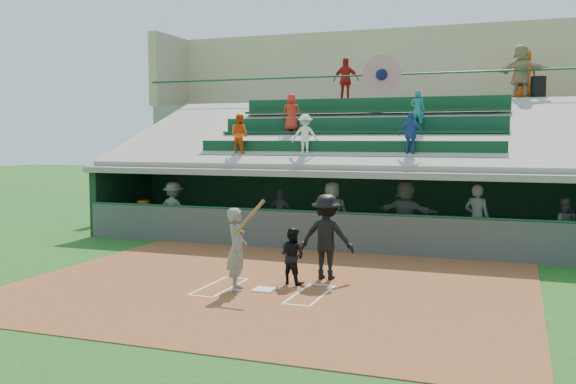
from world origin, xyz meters
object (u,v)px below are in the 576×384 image
(white_table, at_px, (144,223))
(water_cooler, at_px, (144,207))
(home_plate, at_px, (264,290))
(batter_at_plate, at_px, (237,249))
(trash_bin, at_px, (538,88))
(catcher, at_px, (292,256))

(white_table, xyz_separation_m, water_cooler, (-0.00, -0.01, 0.55))
(white_table, bearing_deg, home_plate, -27.92)
(batter_at_plate, bearing_deg, trash_bin, 64.19)
(home_plate, xyz_separation_m, catcher, (0.35, 0.80, 0.61))
(trash_bin, bearing_deg, water_cooler, -152.41)
(white_table, bearing_deg, catcher, -22.49)
(water_cooler, bearing_deg, home_plate, -41.72)
(home_plate, height_order, batter_at_plate, batter_at_plate)
(home_plate, height_order, water_cooler, water_cooler)
(trash_bin, bearing_deg, white_table, -152.43)
(home_plate, bearing_deg, batter_at_plate, -161.37)
(catcher, distance_m, white_table, 8.78)
(catcher, distance_m, water_cooler, 8.77)
(batter_at_plate, xyz_separation_m, water_cooler, (-6.19, 6.17, 0.03))
(water_cooler, height_order, trash_bin, trash_bin)
(white_table, relative_size, water_cooler, 1.81)
(home_plate, height_order, catcher, catcher)
(home_plate, xyz_separation_m, water_cooler, (-6.72, 5.99, 0.90))
(batter_at_plate, bearing_deg, catcher, 48.00)
(white_table, relative_size, trash_bin, 0.97)
(water_cooler, relative_size, trash_bin, 0.54)
(catcher, height_order, water_cooler, catcher)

